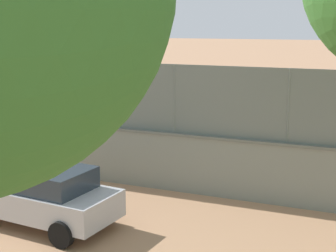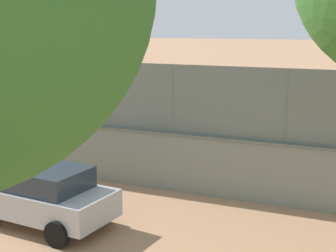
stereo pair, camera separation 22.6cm
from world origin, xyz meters
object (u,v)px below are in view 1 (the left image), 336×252
object	(u,v)px
player_near_wall_returning	(291,124)
parked_car_silver	(41,194)
sports_ball	(173,124)
player_foreground_swinging	(120,116)
player_crossing_court	(212,118)

from	to	relation	value
player_near_wall_returning	parked_car_silver	xyz separation A→B (m)	(4.43, 10.99, -0.06)
player_near_wall_returning	parked_car_silver	distance (m)	11.85
sports_ball	parked_car_silver	distance (m)	9.27
player_foreground_swinging	sports_ball	bearing A→B (deg)	172.83
player_crossing_court	sports_ball	xyz separation A→B (m)	(1.32, 1.26, -0.12)
sports_ball	player_crossing_court	bearing A→B (deg)	-136.24
player_foreground_swinging	parked_car_silver	xyz separation A→B (m)	(-2.78, 9.60, -0.16)
player_crossing_court	player_near_wall_returning	distance (m)	3.28
player_crossing_court	parked_car_silver	world-z (taller)	player_crossing_court
parked_car_silver	player_foreground_swinging	bearing A→B (deg)	-73.86
player_foreground_swinging	parked_car_silver	distance (m)	10.00
parked_car_silver	player_crossing_court	bearing A→B (deg)	-96.39
sports_ball	parked_car_silver	xyz separation A→B (m)	(-0.14, 9.27, -0.04)
player_crossing_court	sports_ball	bearing A→B (deg)	43.76
player_foreground_swinging	player_near_wall_returning	world-z (taller)	player_foreground_swinging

